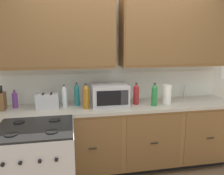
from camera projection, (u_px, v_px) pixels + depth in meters
name	position (u px, v px, depth m)	size (l,w,h in m)	color
wall_unit	(117.00, 49.00, 3.01)	(4.39, 0.40, 2.48)	silver
counter_run	(119.00, 136.00, 3.06)	(3.22, 0.64, 0.94)	black
stove_range	(38.00, 170.00, 2.27)	(0.76, 0.68, 0.95)	#B7B7BC
microwave	(110.00, 95.00, 2.94)	(0.48, 0.37, 0.28)	#B7B7BC
toaster	(48.00, 101.00, 2.81)	(0.28, 0.18, 0.19)	#B7B7BC
knife_block	(0.00, 101.00, 2.72)	(0.11, 0.14, 0.31)	brown
sink_faucet	(184.00, 91.00, 3.34)	(0.02, 0.02, 0.20)	#B2B5BA
paper_towel_roll	(167.00, 94.00, 3.01)	(0.12, 0.12, 0.26)	white
bottle_amber	(86.00, 97.00, 2.78)	(0.08, 0.08, 0.32)	#9E6619
bottle_green	(154.00, 95.00, 2.91)	(0.08, 0.08, 0.30)	#237A38
bottle_clear	(64.00, 96.00, 2.85)	(0.07, 0.07, 0.29)	silver
bottle_red	(136.00, 94.00, 2.98)	(0.08, 0.08, 0.30)	maroon
bottle_violet	(15.00, 99.00, 2.82)	(0.07, 0.07, 0.23)	#663384
bottle_teal	(77.00, 94.00, 2.91)	(0.07, 0.07, 0.31)	#1E707A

